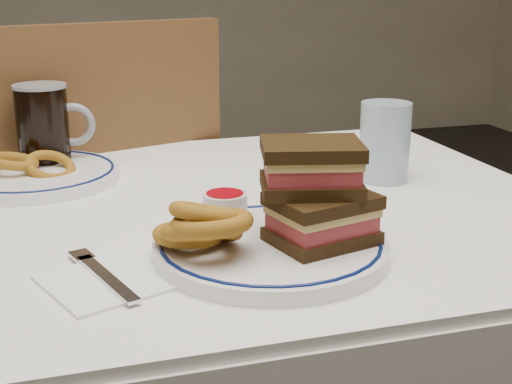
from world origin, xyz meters
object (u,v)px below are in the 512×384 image
object	(u,v)px
reuben_sandwich	(317,193)
beer_mug	(45,127)
far_plate	(34,175)
chair_far	(100,228)
main_plate	(270,247)

from	to	relation	value
reuben_sandwich	beer_mug	world-z (taller)	beer_mug
reuben_sandwich	far_plate	size ratio (longest dim) A/B	0.53
chair_far	reuben_sandwich	xyz separation A→B (m)	(0.22, -0.76, 0.29)
chair_far	main_plate	bearing A→B (deg)	-77.69
chair_far	reuben_sandwich	size ratio (longest dim) A/B	6.65
chair_far	far_plate	size ratio (longest dim) A/B	3.52
reuben_sandwich	far_plate	bearing A→B (deg)	127.30
beer_mug	reuben_sandwich	bearing A→B (deg)	-58.49
main_plate	beer_mug	bearing A→B (deg)	117.39
chair_far	far_plate	world-z (taller)	chair_far
chair_far	main_plate	distance (m)	0.79
chair_far	beer_mug	world-z (taller)	chair_far
reuben_sandwich	far_plate	world-z (taller)	reuben_sandwich
chair_far	beer_mug	distance (m)	0.39
far_plate	reuben_sandwich	bearing A→B (deg)	-52.70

